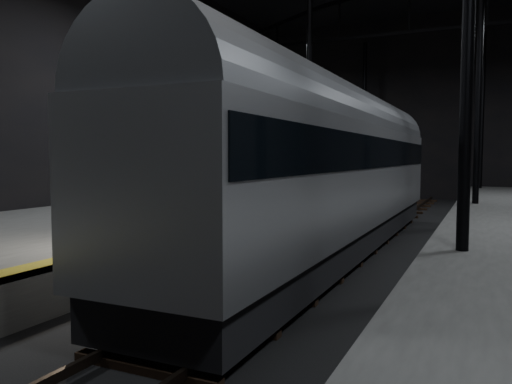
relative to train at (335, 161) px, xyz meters
The scene contains 6 objects.
ground 2.95m from the train, 89.98° to the left, with size 44.00×44.00×0.00m, color black.
platform_left 7.89m from the train, behind, with size 9.00×43.80×1.00m, color #4F4F4C.
tactile_strip 3.80m from the train, 168.71° to the left, with size 0.50×43.80×0.01m, color olive.
track 2.88m from the train, 89.98° to the left, with size 2.40×43.00×0.24m.
train is the anchor object (origin of this frame).
woman 5.23m from the train, 137.69° to the right, with size 0.67×0.44×1.83m, color tan.
Camera 1 is at (4.25, -15.47, 3.00)m, focal length 35.00 mm.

